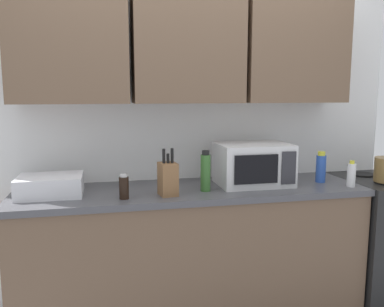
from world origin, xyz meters
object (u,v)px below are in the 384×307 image
object	(u,v)px
dish_rack	(50,185)
bottle_soy_dark	(124,187)
bottle_white_jar	(351,175)
bottle_blue_cleaner	(321,168)
bottle_green_oil	(206,172)
knife_block	(168,178)
microwave	(253,164)

from	to	relation	value
dish_rack	bottle_soy_dark	xyz separation A→B (m)	(0.43, -0.19, 0.01)
bottle_white_jar	bottle_blue_cleaner	size ratio (longest dim) A/B	0.82
bottle_soy_dark	bottle_blue_cleaner	bearing A→B (deg)	6.83
bottle_blue_cleaner	bottle_green_oil	xyz separation A→B (m)	(-0.85, -0.08, 0.02)
knife_block	bottle_blue_cleaner	distance (m)	1.10
bottle_white_jar	knife_block	bearing A→B (deg)	178.27
bottle_soy_dark	bottle_green_oil	world-z (taller)	bottle_green_oil
bottle_blue_cleaner	microwave	bearing A→B (deg)	175.99
bottle_blue_cleaner	bottle_soy_dark	world-z (taller)	bottle_blue_cleaner
dish_rack	bottle_soy_dark	size ratio (longest dim) A/B	2.57
knife_block	bottle_soy_dark	bearing A→B (deg)	-173.79
bottle_green_oil	dish_rack	bearing A→B (deg)	174.05
bottle_green_oil	bottle_white_jar	bearing A→B (deg)	-5.56
microwave	dish_rack	size ratio (longest dim) A/B	1.26
dish_rack	knife_block	distance (m)	0.72
dish_rack	knife_block	size ratio (longest dim) A/B	1.31
dish_rack	microwave	bearing A→B (deg)	0.53
bottle_soy_dark	bottle_green_oil	xyz separation A→B (m)	(0.51, 0.09, 0.05)
knife_block	bottle_blue_cleaner	size ratio (longest dim) A/B	1.35
microwave	knife_block	size ratio (longest dim) A/B	1.66
dish_rack	bottle_blue_cleaner	distance (m)	1.79
bottle_blue_cleaner	bottle_soy_dark	distance (m)	1.37
microwave	dish_rack	distance (m)	1.31
bottle_soy_dark	microwave	bearing A→B (deg)	12.71
microwave	bottle_blue_cleaner	size ratio (longest dim) A/B	2.23
microwave	bottle_soy_dark	bearing A→B (deg)	-167.29
microwave	bottle_soy_dark	xyz separation A→B (m)	(-0.87, -0.20, -0.07)
bottle_blue_cleaner	bottle_green_oil	size ratio (longest dim) A/B	0.83
microwave	bottle_soy_dark	world-z (taller)	microwave
microwave	knife_block	xyz separation A→B (m)	(-0.61, -0.17, -0.04)
knife_block	bottle_blue_cleaner	bearing A→B (deg)	6.97
dish_rack	bottle_soy_dark	distance (m)	0.47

